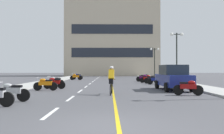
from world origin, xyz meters
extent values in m
plane|color=#47474C|center=(0.00, 21.00, 0.00)|extent=(140.00, 140.00, 0.00)
cube|color=#A8A8A3|center=(-7.20, 24.00, 0.06)|extent=(2.40, 72.00, 0.12)
cube|color=#A8A8A3|center=(7.20, 24.00, 0.06)|extent=(2.40, 72.00, 0.12)
cube|color=silver|center=(-2.00, 2.00, 0.00)|extent=(0.14, 2.20, 0.01)
cube|color=silver|center=(-2.00, 6.00, 0.00)|extent=(0.14, 2.20, 0.01)
cube|color=silver|center=(-2.00, 10.00, 0.00)|extent=(0.14, 2.20, 0.01)
cube|color=silver|center=(-2.00, 14.00, 0.00)|extent=(0.14, 2.20, 0.01)
cube|color=silver|center=(-2.00, 18.00, 0.00)|extent=(0.14, 2.20, 0.01)
cube|color=silver|center=(-2.00, 22.00, 0.00)|extent=(0.14, 2.20, 0.01)
cube|color=silver|center=(-2.00, 26.00, 0.00)|extent=(0.14, 2.20, 0.01)
cube|color=silver|center=(-2.00, 30.00, 0.00)|extent=(0.14, 2.20, 0.01)
cube|color=silver|center=(-2.00, 34.00, 0.00)|extent=(0.14, 2.20, 0.01)
cube|color=silver|center=(-2.00, 38.00, 0.00)|extent=(0.14, 2.20, 0.01)
cube|color=silver|center=(-2.00, 42.00, 0.00)|extent=(0.14, 2.20, 0.01)
cube|color=silver|center=(-2.00, 46.00, 0.00)|extent=(0.14, 2.20, 0.01)
cube|color=gold|center=(0.25, 24.00, 0.00)|extent=(0.12, 66.00, 0.01)
cube|color=#BCAD93|center=(0.64, 48.70, 8.66)|extent=(21.37, 7.39, 17.31)
cube|color=#1E232D|center=(0.64, 44.95, 5.19)|extent=(17.95, 0.10, 2.08)
cube|color=#1E232D|center=(0.64, 44.95, 10.39)|extent=(17.95, 0.10, 2.08)
cylinder|color=black|center=(7.31, 18.96, 2.78)|extent=(0.14, 0.14, 5.33)
cylinder|color=black|center=(7.31, 18.96, 5.30)|extent=(1.10, 0.08, 0.08)
sphere|color=white|center=(6.76, 18.96, 5.30)|extent=(0.36, 0.36, 0.36)
sphere|color=white|center=(7.86, 18.96, 5.30)|extent=(0.36, 0.36, 0.36)
cylinder|color=black|center=(7.14, 30.38, 2.48)|extent=(0.14, 0.14, 4.73)
cylinder|color=black|center=(7.14, 30.38, 4.70)|extent=(1.10, 0.08, 0.08)
sphere|color=white|center=(6.59, 30.38, 4.70)|extent=(0.36, 0.36, 0.36)
sphere|color=white|center=(7.69, 30.38, 4.70)|extent=(0.36, 0.36, 0.36)
cylinder|color=black|center=(3.73, 12.07, 0.32)|extent=(0.23, 0.64, 0.64)
cylinder|color=black|center=(5.43, 12.11, 0.32)|extent=(0.23, 0.64, 0.64)
cylinder|color=black|center=(3.80, 9.28, 0.32)|extent=(0.23, 0.64, 0.64)
cylinder|color=black|center=(5.50, 9.31, 0.32)|extent=(0.23, 0.64, 0.64)
cube|color=navy|center=(4.62, 10.69, 0.72)|extent=(1.79, 4.24, 0.80)
cube|color=#1E2833|center=(4.62, 10.69, 1.47)|extent=(1.61, 2.23, 0.70)
cylinder|color=black|center=(-4.10, 3.33, 0.30)|extent=(0.60, 0.11, 0.60)
cylinder|color=black|center=(-5.08, 4.81, 0.30)|extent=(0.60, 0.11, 0.60)
cylinder|color=black|center=(-3.98, 4.82, 0.30)|extent=(0.60, 0.11, 0.60)
cube|color=#B2B2B7|center=(-4.53, 4.81, 0.52)|extent=(0.90, 0.29, 0.28)
ellipsoid|color=#B2B2B7|center=(-4.73, 4.81, 0.74)|extent=(0.44, 0.25, 0.22)
cube|color=black|center=(-4.28, 4.82, 0.72)|extent=(0.44, 0.25, 0.10)
cylinder|color=silver|center=(-5.08, 4.81, 0.90)|extent=(0.04, 0.60, 0.03)
cylinder|color=black|center=(5.09, 7.22, 0.30)|extent=(0.61, 0.21, 0.60)
cylinder|color=black|center=(4.01, 7.42, 0.30)|extent=(0.61, 0.21, 0.60)
cube|color=maroon|center=(4.55, 7.32, 0.52)|extent=(0.94, 0.44, 0.28)
ellipsoid|color=maroon|center=(4.75, 7.29, 0.74)|extent=(0.48, 0.31, 0.22)
cube|color=black|center=(4.30, 7.37, 0.72)|extent=(0.48, 0.31, 0.10)
cylinder|color=silver|center=(5.09, 7.22, 0.90)|extent=(0.14, 0.60, 0.03)
cylinder|color=black|center=(-5.06, 10.40, 0.30)|extent=(0.60, 0.11, 0.60)
cylinder|color=black|center=(-3.96, 10.43, 0.30)|extent=(0.60, 0.11, 0.60)
cube|color=orange|center=(-4.51, 10.41, 0.52)|extent=(0.91, 0.30, 0.28)
ellipsoid|color=orange|center=(-4.71, 10.41, 0.74)|extent=(0.44, 0.25, 0.22)
cube|color=black|center=(-4.26, 10.42, 0.72)|extent=(0.44, 0.25, 0.10)
cylinder|color=silver|center=(-5.06, 10.40, 0.90)|extent=(0.04, 0.60, 0.03)
cylinder|color=black|center=(-4.76, 11.86, 0.30)|extent=(0.60, 0.14, 0.60)
cylinder|color=black|center=(-3.66, 11.79, 0.30)|extent=(0.60, 0.14, 0.60)
cube|color=maroon|center=(-4.21, 11.82, 0.52)|extent=(0.92, 0.33, 0.28)
ellipsoid|color=maroon|center=(-4.41, 11.83, 0.74)|extent=(0.45, 0.27, 0.22)
cube|color=black|center=(-3.96, 11.81, 0.72)|extent=(0.45, 0.27, 0.10)
cylinder|color=silver|center=(-4.76, 11.86, 0.90)|extent=(0.07, 0.60, 0.03)
cylinder|color=black|center=(-5.17, 13.98, 0.30)|extent=(0.61, 0.22, 0.60)
cylinder|color=black|center=(-4.10, 13.75, 0.30)|extent=(0.61, 0.22, 0.60)
cube|color=#B2B2B7|center=(-4.64, 13.87, 0.52)|extent=(0.94, 0.46, 0.28)
ellipsoid|color=#B2B2B7|center=(-4.83, 13.91, 0.74)|extent=(0.48, 0.33, 0.22)
cube|color=black|center=(-4.39, 13.81, 0.72)|extent=(0.48, 0.33, 0.10)
cylinder|color=silver|center=(-5.17, 13.98, 0.90)|extent=(0.16, 0.59, 0.03)
cylinder|color=black|center=(5.11, 16.91, 0.30)|extent=(0.61, 0.16, 0.60)
cylinder|color=black|center=(4.02, 16.80, 0.30)|extent=(0.61, 0.16, 0.60)
cube|color=navy|center=(4.56, 16.86, 0.52)|extent=(0.92, 0.38, 0.28)
ellipsoid|color=navy|center=(4.76, 16.88, 0.74)|extent=(0.46, 0.29, 0.22)
cube|color=black|center=(4.32, 16.83, 0.72)|extent=(0.46, 0.29, 0.10)
cylinder|color=silver|center=(5.11, 16.91, 0.90)|extent=(0.09, 0.60, 0.03)
cylinder|color=black|center=(5.02, 18.49, 0.30)|extent=(0.61, 0.22, 0.60)
cylinder|color=black|center=(3.94, 18.28, 0.30)|extent=(0.61, 0.22, 0.60)
cube|color=black|center=(4.48, 18.38, 0.52)|extent=(0.94, 0.45, 0.28)
ellipsoid|color=black|center=(4.68, 18.42, 0.74)|extent=(0.48, 0.32, 0.22)
cube|color=black|center=(4.23, 18.33, 0.72)|extent=(0.48, 0.32, 0.10)
cylinder|color=silver|center=(5.02, 18.49, 0.90)|extent=(0.15, 0.59, 0.03)
cylinder|color=black|center=(4.74, 20.09, 0.30)|extent=(0.60, 0.27, 0.60)
cylinder|color=black|center=(3.68, 19.77, 0.30)|extent=(0.60, 0.27, 0.60)
cube|color=maroon|center=(4.21, 19.93, 0.52)|extent=(0.94, 0.53, 0.28)
ellipsoid|color=maroon|center=(4.40, 19.99, 0.74)|extent=(0.49, 0.36, 0.22)
cube|color=black|center=(3.97, 19.86, 0.72)|extent=(0.49, 0.36, 0.10)
cylinder|color=silver|center=(4.74, 20.09, 0.90)|extent=(0.21, 0.58, 0.03)
cylinder|color=black|center=(4.67, 22.08, 0.30)|extent=(0.60, 0.12, 0.60)
cylinder|color=black|center=(3.57, 22.12, 0.30)|extent=(0.60, 0.12, 0.60)
cube|color=#590C59|center=(4.12, 22.10, 0.52)|extent=(0.91, 0.31, 0.28)
ellipsoid|color=#590C59|center=(4.32, 22.09, 0.74)|extent=(0.45, 0.26, 0.22)
cube|color=black|center=(3.87, 22.11, 0.72)|extent=(0.45, 0.26, 0.10)
cylinder|color=silver|center=(4.67, 22.08, 0.90)|extent=(0.05, 0.60, 0.03)
cylinder|color=black|center=(5.10, 23.58, 0.30)|extent=(0.60, 0.30, 0.60)
cylinder|color=black|center=(4.07, 23.95, 0.30)|extent=(0.60, 0.30, 0.60)
cube|color=black|center=(4.58, 23.77, 0.52)|extent=(0.94, 0.57, 0.28)
ellipsoid|color=black|center=(4.77, 23.70, 0.74)|extent=(0.50, 0.37, 0.22)
cube|color=black|center=(4.35, 23.85, 0.72)|extent=(0.50, 0.37, 0.10)
cylinder|color=silver|center=(5.10, 23.58, 0.90)|extent=(0.23, 0.57, 0.03)
cylinder|color=black|center=(-5.21, 26.43, 0.30)|extent=(0.61, 0.16, 0.60)
cylinder|color=black|center=(-4.11, 26.32, 0.30)|extent=(0.61, 0.16, 0.60)
cube|color=orange|center=(-4.66, 26.38, 0.52)|extent=(0.92, 0.37, 0.28)
ellipsoid|color=orange|center=(-4.86, 26.40, 0.74)|extent=(0.46, 0.28, 0.22)
cube|color=black|center=(-4.41, 26.35, 0.72)|extent=(0.46, 0.28, 0.10)
cylinder|color=silver|center=(-5.21, 26.43, 0.90)|extent=(0.09, 0.60, 0.03)
cylinder|color=black|center=(-5.22, 28.23, 0.30)|extent=(0.60, 0.27, 0.60)
cylinder|color=black|center=(-4.17, 27.90, 0.30)|extent=(0.60, 0.27, 0.60)
cube|color=navy|center=(-4.70, 28.06, 0.52)|extent=(0.94, 0.54, 0.28)
ellipsoid|color=navy|center=(-4.89, 28.12, 0.74)|extent=(0.49, 0.36, 0.22)
cube|color=black|center=(-4.46, 27.99, 0.72)|extent=(0.49, 0.36, 0.10)
cylinder|color=silver|center=(-5.22, 28.23, 0.90)|extent=(0.21, 0.58, 0.03)
torus|color=black|center=(0.17, 8.31, 0.34)|extent=(0.10, 0.72, 0.72)
torus|color=black|center=(0.08, 7.27, 0.34)|extent=(0.10, 0.72, 0.72)
cylinder|color=black|center=(0.12, 7.77, 0.64)|extent=(0.12, 0.95, 0.04)
cube|color=black|center=(0.11, 7.62, 0.86)|extent=(0.12, 0.21, 0.06)
cylinder|color=black|center=(0.16, 8.21, 0.89)|extent=(0.42, 0.07, 0.03)
cube|color=black|center=(0.11, 7.67, 0.79)|extent=(0.27, 0.38, 0.28)
cube|color=yellow|center=(0.13, 7.82, 1.19)|extent=(0.36, 0.48, 0.61)
sphere|color=#8C6647|center=(0.14, 7.94, 1.54)|extent=(0.20, 0.20, 0.20)
ellipsoid|color=white|center=(0.14, 7.94, 1.61)|extent=(0.24, 0.26, 0.16)
camera|label=1|loc=(0.01, -5.98, 1.51)|focal=37.12mm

